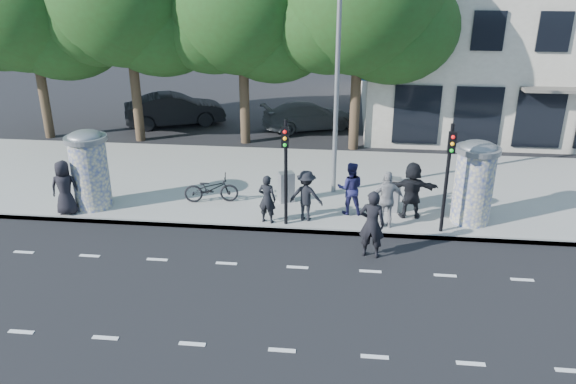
# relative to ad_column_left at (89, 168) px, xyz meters

# --- Properties ---
(ground) EXTENTS (120.00, 120.00, 0.00)m
(ground) POSITION_rel_ad_column_left_xyz_m (7.20, -4.50, -1.54)
(ground) COLOR black
(ground) RESTS_ON ground
(sidewalk) EXTENTS (40.00, 8.00, 0.15)m
(sidewalk) POSITION_rel_ad_column_left_xyz_m (7.20, 3.00, -1.46)
(sidewalk) COLOR gray
(sidewalk) RESTS_ON ground
(curb) EXTENTS (40.00, 0.10, 0.16)m
(curb) POSITION_rel_ad_column_left_xyz_m (7.20, -0.95, -1.46)
(curb) COLOR slate
(curb) RESTS_ON ground
(lane_dash_near) EXTENTS (32.00, 0.12, 0.01)m
(lane_dash_near) POSITION_rel_ad_column_left_xyz_m (7.20, -6.70, -1.53)
(lane_dash_near) COLOR silver
(lane_dash_near) RESTS_ON ground
(lane_dash_far) EXTENTS (32.00, 0.12, 0.01)m
(lane_dash_far) POSITION_rel_ad_column_left_xyz_m (7.20, -3.10, -1.53)
(lane_dash_far) COLOR silver
(lane_dash_far) RESTS_ON ground
(ad_column_left) EXTENTS (1.36, 1.36, 2.65)m
(ad_column_left) POSITION_rel_ad_column_left_xyz_m (0.00, 0.00, 0.00)
(ad_column_left) COLOR beige
(ad_column_left) RESTS_ON sidewalk
(ad_column_right) EXTENTS (1.36, 1.36, 2.65)m
(ad_column_right) POSITION_rel_ad_column_left_xyz_m (12.40, 0.20, 0.00)
(ad_column_right) COLOR beige
(ad_column_right) RESTS_ON sidewalk
(traffic_pole_near) EXTENTS (0.22, 0.31, 3.40)m
(traffic_pole_near) POSITION_rel_ad_column_left_xyz_m (6.60, -0.71, 0.69)
(traffic_pole_near) COLOR black
(traffic_pole_near) RESTS_ON sidewalk
(traffic_pole_far) EXTENTS (0.22, 0.31, 3.40)m
(traffic_pole_far) POSITION_rel_ad_column_left_xyz_m (11.40, -0.71, 0.69)
(traffic_pole_far) COLOR black
(traffic_pole_far) RESTS_ON sidewalk
(street_lamp) EXTENTS (0.25, 0.93, 8.00)m
(street_lamp) POSITION_rel_ad_column_left_xyz_m (8.00, 2.13, 3.26)
(street_lamp) COLOR slate
(street_lamp) RESTS_ON sidewalk
(tree_far_left) EXTENTS (7.20, 7.20, 9.26)m
(tree_far_left) POSITION_rel_ad_column_left_xyz_m (-5.80, 8.00, 4.65)
(tree_far_left) COLOR #38281C
(tree_far_left) RESTS_ON ground
(tree_near_left) EXTENTS (6.80, 6.80, 8.97)m
(tree_near_left) POSITION_rel_ad_column_left_xyz_m (3.70, 8.20, 4.53)
(tree_near_left) COLOR #38281C
(tree_near_left) RESTS_ON ground
(tree_center) EXTENTS (7.00, 7.00, 9.30)m
(tree_center) POSITION_rel_ad_column_left_xyz_m (8.70, 7.80, 4.77)
(tree_center) COLOR #38281C
(tree_center) RESTS_ON ground
(building) EXTENTS (20.30, 15.85, 12.00)m
(building) POSITION_rel_ad_column_left_xyz_m (19.20, 15.49, 4.46)
(building) COLOR #ACA290
(building) RESTS_ON ground
(ped_a) EXTENTS (0.98, 0.73, 1.81)m
(ped_a) POSITION_rel_ad_column_left_xyz_m (-0.61, -0.65, -0.48)
(ped_a) COLOR black
(ped_a) RESTS_ON sidewalk
(ped_b) EXTENTS (0.64, 0.49, 1.58)m
(ped_b) POSITION_rel_ad_column_left_xyz_m (6.00, -0.59, -0.60)
(ped_b) COLOR black
(ped_b) RESTS_ON sidewalk
(ped_c) EXTENTS (0.87, 0.69, 1.76)m
(ped_c) POSITION_rel_ad_column_left_xyz_m (8.59, 0.38, -0.51)
(ped_c) COLOR #1F1E4C
(ped_c) RESTS_ON sidewalk
(ped_d) EXTENTS (1.16, 0.79, 1.66)m
(ped_d) POSITION_rel_ad_column_left_xyz_m (7.20, -0.27, -0.56)
(ped_d) COLOR black
(ped_d) RESTS_ON sidewalk
(ped_e) EXTENTS (1.14, 0.75, 1.83)m
(ped_e) POSITION_rel_ad_column_left_xyz_m (9.71, -0.54, -0.47)
(ped_e) COLOR gray
(ped_e) RESTS_ON sidewalk
(ped_f) EXTENTS (1.75, 0.70, 1.86)m
(ped_f) POSITION_rel_ad_column_left_xyz_m (10.53, 0.30, -0.46)
(ped_f) COLOR black
(ped_f) RESTS_ON sidewalk
(man_road) EXTENTS (0.81, 0.60, 2.00)m
(man_road) POSITION_rel_ad_column_left_xyz_m (9.21, -2.20, -0.54)
(man_road) COLOR black
(man_road) RESTS_ON ground
(bicycle) EXTENTS (0.95, 1.93, 0.97)m
(bicycle) POSITION_rel_ad_column_left_xyz_m (3.86, 0.81, -0.90)
(bicycle) COLOR black
(bicycle) RESTS_ON sidewalk
(cabinet_left) EXTENTS (0.61, 0.54, 1.05)m
(cabinet_left) POSITION_rel_ad_column_left_xyz_m (6.41, 1.13, -0.86)
(cabinet_left) COLOR gray
(cabinet_left) RESTS_ON sidewalk
(cabinet_right) EXTENTS (0.63, 0.52, 1.15)m
(cabinet_right) POSITION_rel_ad_column_left_xyz_m (9.93, 0.76, -0.81)
(cabinet_right) COLOR gray
(cabinet_right) RESTS_ON sidewalk
(car_mid) EXTENTS (3.56, 5.25, 1.64)m
(car_mid) POSITION_rel_ad_column_left_xyz_m (-0.42, 10.74, -0.72)
(car_mid) COLOR black
(car_mid) RESTS_ON ground
(car_right) EXTENTS (3.60, 4.95, 1.33)m
(car_right) POSITION_rel_ad_column_left_xyz_m (6.42, 10.82, -0.87)
(car_right) COLOR #4D5154
(car_right) RESTS_ON ground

